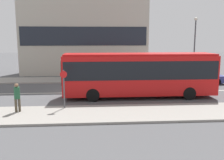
# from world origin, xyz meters

# --- Properties ---
(ground_plane) EXTENTS (120.00, 120.00, 0.00)m
(ground_plane) POSITION_xyz_m (0.00, 0.00, 0.00)
(ground_plane) COLOR #4F4F51
(sidewalk_near) EXTENTS (44.00, 3.50, 0.13)m
(sidewalk_near) POSITION_xyz_m (0.00, -6.25, 0.07)
(sidewalk_near) COLOR gray
(sidewalk_near) RESTS_ON ground_plane
(sidewalk_far) EXTENTS (44.00, 3.50, 0.13)m
(sidewalk_far) POSITION_xyz_m (0.00, 6.25, 0.07)
(sidewalk_far) COLOR gray
(sidewalk_far) RESTS_ON ground_plane
(lane_centerline) EXTENTS (41.80, 0.16, 0.01)m
(lane_centerline) POSITION_xyz_m (0.00, 0.00, 0.00)
(lane_centerline) COLOR silver
(lane_centerline) RESTS_ON ground_plane
(apartment_block_left_tower) EXTENTS (15.52, 4.88, 17.27)m
(apartment_block_left_tower) POSITION_xyz_m (0.43, 11.90, 8.63)
(apartment_block_left_tower) COLOR #B7B2A3
(apartment_block_left_tower) RESTS_ON ground_plane
(city_bus) EXTENTS (11.47, 2.57, 3.37)m
(city_bus) POSITION_xyz_m (4.97, -1.92, 1.94)
(city_bus) COLOR red
(city_bus) RESTS_ON ground_plane
(parked_car_0) EXTENTS (4.62, 1.71, 1.44)m
(parked_car_0) POSITION_xyz_m (12.13, 3.35, 0.67)
(parked_car_0) COLOR navy
(parked_car_0) RESTS_ON ground_plane
(pedestrian_near_stop) EXTENTS (0.34, 0.34, 1.74)m
(pedestrian_near_stop) POSITION_xyz_m (-3.06, -5.68, 1.12)
(pedestrian_near_stop) COLOR #4C4233
(pedestrian_near_stop) RESTS_ON sidewalk_near
(bus_stop_sign) EXTENTS (0.44, 0.12, 2.42)m
(bus_stop_sign) POSITION_xyz_m (-0.35, -5.06, 1.56)
(bus_stop_sign) COLOR #4C4C51
(bus_stop_sign) RESTS_ON sidewalk_near
(street_lamp) EXTENTS (0.36, 0.36, 6.53)m
(street_lamp) POSITION_xyz_m (12.25, 5.45, 4.14)
(street_lamp) COLOR #4C4C51
(street_lamp) RESTS_ON sidewalk_far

